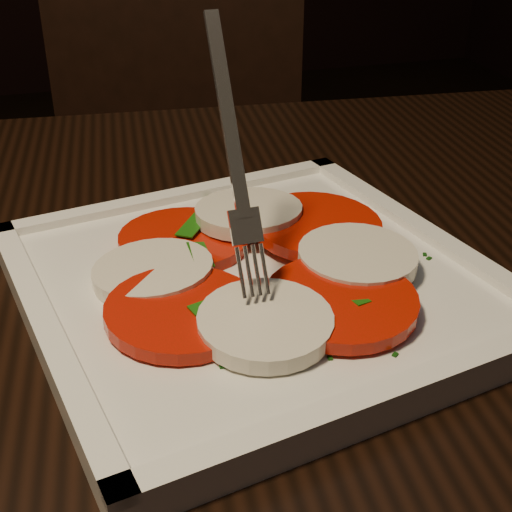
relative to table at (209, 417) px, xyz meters
name	(u,v)px	position (x,y,z in m)	size (l,w,h in m)	color
table	(209,417)	(0.00, 0.00, 0.00)	(1.28, 0.92, 0.75)	black
chair	(173,179)	(0.10, 0.70, -0.12)	(0.53, 0.53, 0.93)	black
plate	(256,286)	(0.03, 0.00, 0.11)	(0.28, 0.28, 0.01)	white
caprese_salad	(256,265)	(0.03, 0.00, 0.12)	(0.22, 0.23, 0.02)	red
fork	(228,146)	(0.02, 0.00, 0.20)	(0.03, 0.09, 0.14)	white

